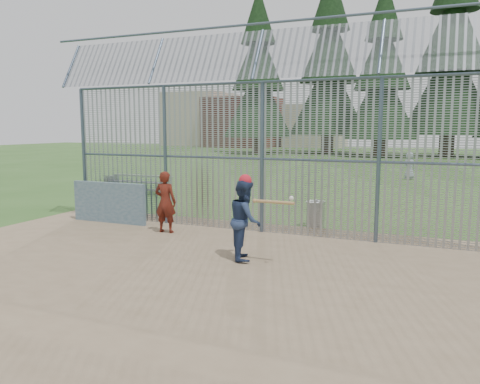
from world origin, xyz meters
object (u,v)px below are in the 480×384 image
at_px(onlooker, 165,202).
at_px(trash_can, 315,214).
at_px(dugout_wall, 109,203).
at_px(bleacher, 139,183).
at_px(batter, 245,220).

distance_m(onlooker, trash_can, 4.25).
relative_size(onlooker, trash_can, 2.02).
xyz_separation_m(dugout_wall, trash_can, (5.78, 1.84, -0.24)).
distance_m(onlooker, bleacher, 8.31).
bearing_deg(trash_can, dugout_wall, -162.31).
relative_size(dugout_wall, batter, 1.46).
relative_size(batter, onlooker, 1.03).
xyz_separation_m(dugout_wall, bleacher, (-3.10, 5.87, -0.21)).
distance_m(dugout_wall, batter, 5.58).
bearing_deg(trash_can, onlooker, -146.67).
relative_size(trash_can, bleacher, 0.27).
height_order(batter, bleacher, batter).
height_order(dugout_wall, bleacher, dugout_wall).
xyz_separation_m(batter, onlooker, (-2.94, 1.54, -0.03)).
xyz_separation_m(batter, bleacher, (-8.29, 7.89, -0.47)).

